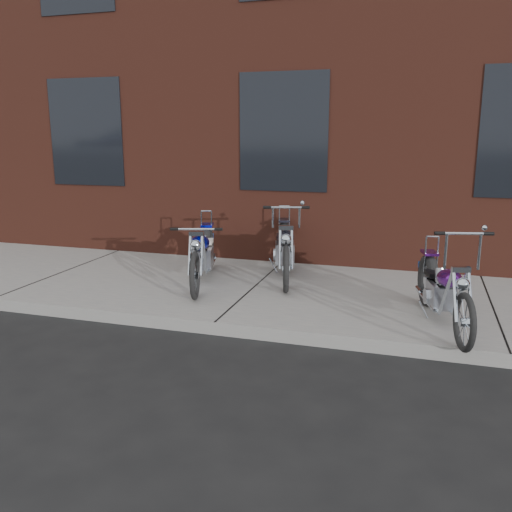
% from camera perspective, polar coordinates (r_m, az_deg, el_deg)
% --- Properties ---
extents(ground, '(120.00, 120.00, 0.00)m').
position_cam_1_polar(ground, '(6.08, -4.37, -8.32)').
color(ground, black).
rests_on(ground, ground).
extents(sidewalk, '(22.00, 3.00, 0.15)m').
position_cam_1_polar(sidewalk, '(7.40, -0.15, -3.79)').
color(sidewalk, gray).
rests_on(sidewalk, ground).
extents(building_brick, '(22.00, 10.00, 8.00)m').
position_cam_1_polar(building_brick, '(13.56, 8.53, 20.34)').
color(building_brick, '#5A281C').
rests_on(building_brick, ground).
extents(chopper_purple, '(0.65, 1.96, 1.12)m').
position_cam_1_polar(chopper_purple, '(6.19, 19.09, -3.63)').
color(chopper_purple, black).
rests_on(chopper_purple, sidewalk).
extents(chopper_blue, '(0.75, 2.06, 0.92)m').
position_cam_1_polar(chopper_blue, '(7.54, -5.67, 0.05)').
color(chopper_blue, black).
rests_on(chopper_blue, sidewalk).
extents(chopper_third, '(0.75, 2.13, 1.11)m').
position_cam_1_polar(chopper_third, '(7.81, 3.06, 0.64)').
color(chopper_third, black).
rests_on(chopper_third, sidewalk).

